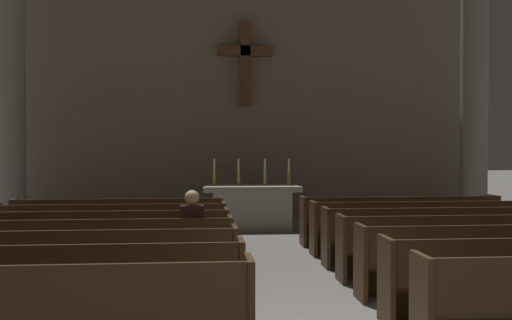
{
  "coord_description": "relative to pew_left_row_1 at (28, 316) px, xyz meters",
  "views": [
    {
      "loc": [
        -1.25,
        -5.57,
        1.95
      ],
      "look_at": [
        0.0,
        7.69,
        1.62
      ],
      "focal_mm": 44.51,
      "sensor_mm": 36.0,
      "label": 1
    }
  ],
  "objects": [
    {
      "name": "candlestick_outer_right",
      "position": [
        3.53,
        8.78,
        0.72
      ],
      "size": [
        0.16,
        0.16,
        0.61
      ],
      "color": "#B79338",
      "rests_on": "altar"
    },
    {
      "name": "candlestick_inner_left",
      "position": [
        2.38,
        8.78,
        0.72
      ],
      "size": [
        0.16,
        0.16,
        0.61
      ],
      "color": "#B79338",
      "rests_on": "altar"
    },
    {
      "name": "candlestick_inner_right",
      "position": [
        2.98,
        8.78,
        0.72
      ],
      "size": [
        0.16,
        0.16,
        0.61
      ],
      "color": "#B79338",
      "rests_on": "altar"
    },
    {
      "name": "pew_left_row_1",
      "position": [
        0.0,
        0.0,
        0.0
      ],
      "size": [
        3.86,
        0.5,
        0.95
      ],
      "color": "#422B19",
      "rests_on": "ground"
    },
    {
      "name": "apse_with_cross",
      "position": [
        2.68,
        10.97,
        3.18
      ],
      "size": [
        11.83,
        0.51,
        7.3
      ],
      "color": "gray",
      "rests_on": "ground"
    },
    {
      "name": "pew_left_row_6",
      "position": [
        0.0,
        5.34,
        0.0
      ],
      "size": [
        3.86,
        0.5,
        0.95
      ],
      "color": "#422B19",
      "rests_on": "ground"
    },
    {
      "name": "pew_left_row_7",
      "position": [
        0.0,
        6.41,
        0.0
      ],
      "size": [
        3.86,
        0.5,
        0.95
      ],
      "color": "#422B19",
      "rests_on": "ground"
    },
    {
      "name": "pew_left_row_4",
      "position": [
        0.0,
        3.2,
        0.0
      ],
      "size": [
        3.86,
        0.5,
        0.95
      ],
      "color": "#422B19",
      "rests_on": "ground"
    },
    {
      "name": "pew_left_row_5",
      "position": [
        0.0,
        4.27,
        0.0
      ],
      "size": [
        3.86,
        0.5,
        0.95
      ],
      "color": "#422B19",
      "rests_on": "ground"
    },
    {
      "name": "column_right_third",
      "position": [
        8.08,
        9.15,
        2.78
      ],
      "size": [
        0.97,
        0.97,
        6.69
      ],
      "color": "gray",
      "rests_on": "ground"
    },
    {
      "name": "pew_left_row_3",
      "position": [
        0.0,
        2.14,
        0.0
      ],
      "size": [
        3.86,
        0.5,
        0.95
      ],
      "color": "#422B19",
      "rests_on": "ground"
    },
    {
      "name": "pew_right_row_6",
      "position": [
        5.37,
        5.34,
        0.0
      ],
      "size": [
        3.86,
        0.5,
        0.95
      ],
      "color": "#422B19",
      "rests_on": "ground"
    },
    {
      "name": "pew_right_row_7",
      "position": [
        5.37,
        6.41,
        0.0
      ],
      "size": [
        3.86,
        0.5,
        0.95
      ],
      "color": "#422B19",
      "rests_on": "ground"
    },
    {
      "name": "pew_left_row_2",
      "position": [
        0.0,
        1.07,
        0.0
      ],
      "size": [
        3.86,
        0.5,
        0.95
      ],
      "color": "#422B19",
      "rests_on": "ground"
    },
    {
      "name": "altar",
      "position": [
        2.68,
        8.78,
        0.06
      ],
      "size": [
        2.2,
        0.9,
        1.01
      ],
      "color": "#A8A399",
      "rests_on": "ground"
    },
    {
      "name": "candlestick_outer_left",
      "position": [
        1.83,
        8.78,
        0.72
      ],
      "size": [
        0.16,
        0.16,
        0.61
      ],
      "color": "#B79338",
      "rests_on": "altar"
    },
    {
      "name": "lone_worshipper",
      "position": [
        1.37,
        3.24,
        0.22
      ],
      "size": [
        0.32,
        0.43,
        1.32
      ],
      "color": "#26262B",
      "rests_on": "ground"
    },
    {
      "name": "pew_right_row_5",
      "position": [
        5.37,
        4.27,
        0.0
      ],
      "size": [
        3.86,
        0.5,
        0.95
      ],
      "color": "#422B19",
      "rests_on": "ground"
    },
    {
      "name": "column_left_third",
      "position": [
        -2.72,
        9.15,
        2.78
      ],
      "size": [
        0.97,
        0.97,
        6.69
      ],
      "color": "gray",
      "rests_on": "ground"
    },
    {
      "name": "pew_right_row_3",
      "position": [
        5.37,
        2.14,
        0.0
      ],
      "size": [
        3.86,
        0.5,
        0.95
      ],
      "color": "#422B19",
      "rests_on": "ground"
    },
    {
      "name": "pew_right_row_4",
      "position": [
        5.37,
        3.2,
        0.0
      ],
      "size": [
        3.86,
        0.5,
        0.95
      ],
      "color": "#422B19",
      "rests_on": "ground"
    }
  ]
}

